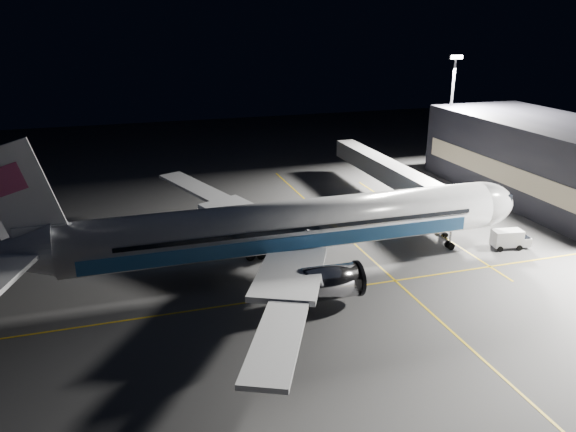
% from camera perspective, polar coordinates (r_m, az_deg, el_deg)
% --- Properties ---
extents(ground, '(200.00, 200.00, 0.00)m').
position_cam_1_polar(ground, '(63.33, 0.22, -5.49)').
color(ground, '#4C4C4F').
rests_on(ground, ground).
extents(guide_line_main, '(0.25, 80.00, 0.01)m').
position_cam_1_polar(guide_line_main, '(66.77, 8.45, -4.34)').
color(guide_line_main, gold).
rests_on(guide_line_main, ground).
extents(guide_line_cross, '(70.00, 0.25, 0.01)m').
position_cam_1_polar(guide_line_cross, '(58.23, 2.03, -7.88)').
color(guide_line_cross, gold).
rests_on(guide_line_cross, ground).
extents(guide_line_side, '(0.25, 40.00, 0.01)m').
position_cam_1_polar(guide_line_side, '(80.32, 13.13, -0.46)').
color(guide_line_side, gold).
rests_on(guide_line_side, ground).
extents(airliner, '(61.48, 54.22, 16.64)m').
position_cam_1_polar(airliner, '(61.02, -0.73, -1.23)').
color(airliner, silver).
rests_on(airliner, ground).
extents(terminal, '(18.12, 40.00, 12.00)m').
position_cam_1_polar(terminal, '(95.72, 24.77, 5.21)').
color(terminal, black).
rests_on(terminal, ground).
extents(jet_bridge, '(3.60, 34.40, 6.30)m').
position_cam_1_polar(jet_bridge, '(85.63, 10.69, 4.19)').
color(jet_bridge, '#B2B2B7').
rests_on(jet_bridge, ground).
extents(floodlight_mast_north, '(2.40, 0.68, 20.70)m').
position_cam_1_polar(floodlight_mast_north, '(104.92, 16.26, 10.91)').
color(floodlight_mast_north, '#59595E').
rests_on(floodlight_mast_north, ground).
extents(service_truck, '(4.85, 2.55, 2.37)m').
position_cam_1_polar(service_truck, '(73.77, 21.64, -2.14)').
color(service_truck, silver).
rests_on(service_truck, ground).
extents(baggage_tug, '(3.09, 2.79, 1.85)m').
position_cam_1_polar(baggage_tug, '(70.20, -1.19, -2.14)').
color(baggage_tug, black).
rests_on(baggage_tug, ground).
extents(safety_cone_a, '(0.43, 0.43, 0.64)m').
position_cam_1_polar(safety_cone_a, '(70.45, -0.58, -2.52)').
color(safety_cone_a, '#FF420A').
rests_on(safety_cone_a, ground).
extents(safety_cone_b, '(0.41, 0.41, 0.61)m').
position_cam_1_polar(safety_cone_b, '(68.37, 2.71, -3.27)').
color(safety_cone_b, '#FF420A').
rests_on(safety_cone_b, ground).
extents(safety_cone_c, '(0.41, 0.41, 0.62)m').
position_cam_1_polar(safety_cone_c, '(74.20, -8.98, -1.61)').
color(safety_cone_c, '#FF420A').
rests_on(safety_cone_c, ground).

